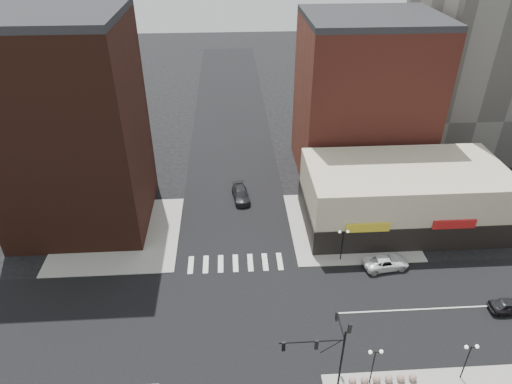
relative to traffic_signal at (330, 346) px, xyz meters
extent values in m
plane|color=black|center=(-7.24, 7.83, -4.96)|extent=(240.00, 240.00, 0.00)
cube|color=black|center=(-7.24, 7.83, -4.95)|extent=(200.00, 14.00, 0.02)
cube|color=black|center=(-7.24, 7.83, -4.95)|extent=(14.00, 200.00, 0.02)
cube|color=gray|center=(-21.74, 22.33, -4.90)|extent=(15.00, 15.00, 0.12)
cube|color=gray|center=(7.26, 22.33, -4.90)|extent=(15.00, 15.00, 0.12)
cube|color=#371B11|center=(-26.24, 26.33, 7.54)|extent=(16.00, 15.00, 25.00)
cube|color=#371B11|center=(-39.24, 41.83, 1.04)|extent=(20.00, 18.00, 12.00)
cube|color=maroon|center=(11.76, 37.33, 6.04)|extent=(18.00, 15.00, 22.00)
cube|color=#C1B89A|center=(13.76, 22.83, -0.96)|extent=(24.00, 12.00, 8.00)
cube|color=black|center=(13.76, 22.83, -3.26)|extent=(24.20, 12.20, 3.40)
cylinder|color=black|center=(0.96, -0.37, -1.46)|extent=(0.18, 0.18, 7.00)
cylinder|color=black|center=(-1.64, -0.37, 1.04)|extent=(5.20, 0.11, 0.11)
cylinder|color=black|center=(-0.04, -0.37, 0.34)|extent=(1.72, 0.06, 1.46)
cylinder|color=black|center=(0.96, 1.13, 1.04)|extent=(0.11, 3.00, 0.11)
cube|color=black|center=(-3.84, -0.37, 0.64)|extent=(0.28, 0.18, 0.95)
sphere|color=red|center=(-3.84, -0.37, 0.94)|extent=(0.16, 0.16, 0.16)
cube|color=black|center=(-1.24, -0.37, 0.64)|extent=(0.28, 0.18, 0.95)
sphere|color=red|center=(-1.24, -0.37, 0.94)|extent=(0.16, 0.16, 0.16)
cube|color=black|center=(0.96, 2.43, 0.64)|extent=(0.18, 0.28, 0.95)
sphere|color=red|center=(0.96, 2.43, 0.94)|extent=(0.16, 0.16, 0.16)
cube|color=black|center=(1.21, -0.37, 2.34)|extent=(0.28, 0.18, 0.95)
sphere|color=red|center=(1.21, -0.37, 2.64)|extent=(0.16, 0.16, 0.16)
cylinder|color=black|center=(3.76, -0.17, -2.84)|extent=(0.11, 0.11, 4.00)
cylinder|color=black|center=(3.76, -0.17, -0.94)|extent=(0.90, 0.06, 0.06)
sphere|color=white|center=(3.31, -0.17, -0.84)|extent=(0.32, 0.32, 0.32)
sphere|color=white|center=(4.21, -0.17, -0.84)|extent=(0.32, 0.32, 0.32)
cylinder|color=black|center=(11.76, -0.17, -2.84)|extent=(0.11, 0.11, 4.00)
cylinder|color=black|center=(11.76, -0.17, -0.94)|extent=(0.90, 0.06, 0.06)
sphere|color=white|center=(11.31, -0.17, -0.84)|extent=(0.32, 0.32, 0.32)
sphere|color=white|center=(12.21, -0.17, -0.84)|extent=(0.32, 0.32, 0.32)
cylinder|color=black|center=(4.76, 15.83, -2.84)|extent=(0.11, 0.11, 4.00)
cylinder|color=black|center=(4.76, 15.83, -0.94)|extent=(0.90, 0.06, 0.06)
sphere|color=white|center=(4.31, 15.83, -0.84)|extent=(0.32, 0.32, 0.32)
sphere|color=white|center=(5.21, 15.83, -0.84)|extent=(0.32, 0.32, 0.32)
sphere|color=gray|center=(2.26, -0.17, -4.51)|extent=(0.66, 0.66, 0.66)
sphere|color=gray|center=(3.31, -0.17, -4.51)|extent=(0.66, 0.66, 0.66)
sphere|color=gray|center=(4.36, -0.17, -4.51)|extent=(0.66, 0.66, 0.66)
sphere|color=gray|center=(5.41, -0.17, -4.51)|extent=(0.66, 0.66, 0.66)
sphere|color=gray|center=(6.46, -0.17, -4.51)|extent=(0.66, 0.66, 0.66)
sphere|color=gray|center=(7.51, -0.17, -4.51)|extent=(0.66, 0.66, 0.66)
imported|color=white|center=(9.59, 14.33, -4.25)|extent=(5.40, 3.03, 1.42)
imported|color=black|center=(20.18, 7.06, -4.21)|extent=(4.44, 1.88, 1.50)
imported|color=black|center=(-6.26, 29.44, -4.21)|extent=(2.73, 5.40, 1.50)
camera|label=1|loc=(-7.44, -23.80, 29.87)|focal=32.00mm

